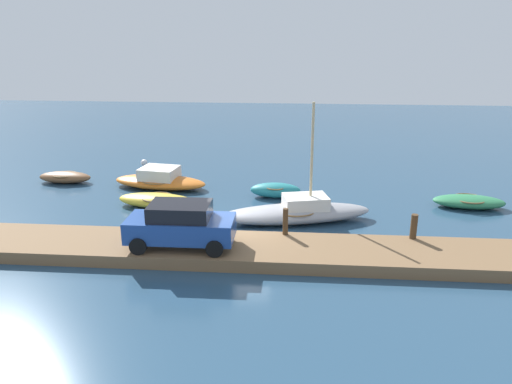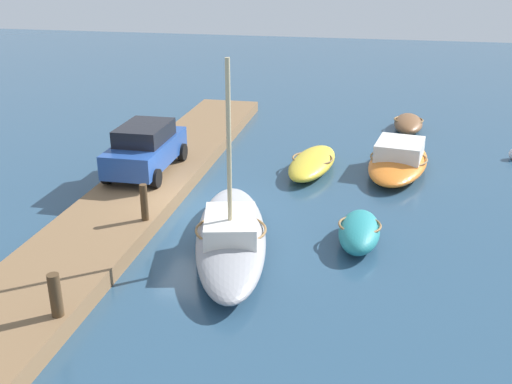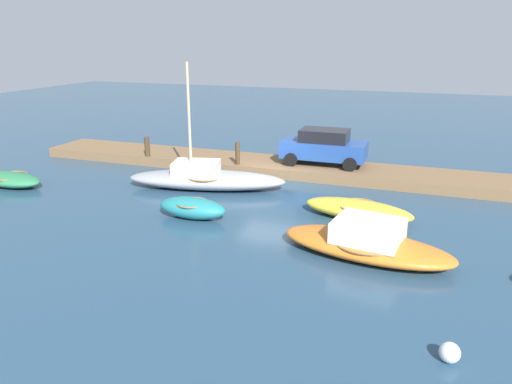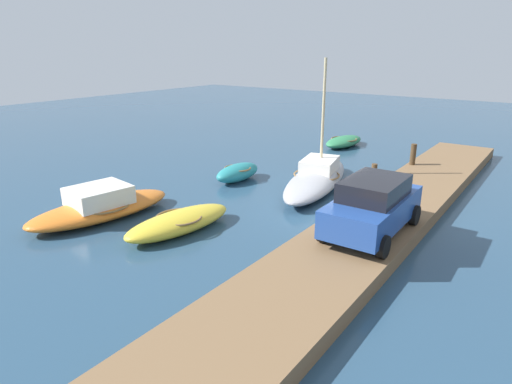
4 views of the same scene
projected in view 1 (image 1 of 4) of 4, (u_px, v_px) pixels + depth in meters
name	position (u px, v px, depth m)	size (l,w,h in m)	color
ground_plane	(242.00, 234.00, 21.17)	(84.00, 84.00, 0.00)	navy
dock_platform	(236.00, 250.00, 19.03)	(26.31, 2.88, 0.48)	brown
sailboat_grey	(297.00, 212.00, 22.45)	(7.23, 3.47, 5.43)	#939399
rowboat_green	(469.00, 201.00, 24.34)	(3.53, 1.72, 0.60)	#2D7A4C
rowboat_yellow	(157.00, 200.00, 24.41)	(4.20, 2.01, 0.66)	gold
motorboat_orange	(160.00, 180.00, 27.45)	(5.54, 2.84, 1.16)	orange
rowboat_brown	(65.00, 177.00, 28.42)	(3.09, 1.39, 0.64)	brown
dinghy_teal	(275.00, 190.00, 25.86)	(2.66, 1.24, 0.77)	teal
mooring_post_west	(285.00, 221.00, 19.77)	(0.22, 0.22, 1.10)	#47331E
mooring_post_mid_west	(414.00, 227.00, 19.39)	(0.26, 0.26, 1.00)	#47331E
parked_car	(181.00, 224.00, 18.58)	(4.05, 1.98, 1.71)	#234793
marker_buoy	(144.00, 163.00, 32.02)	(0.44, 0.44, 0.44)	silver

